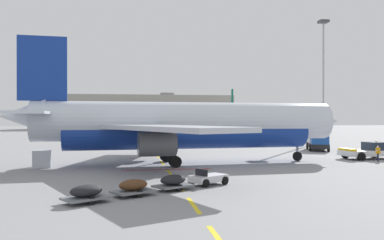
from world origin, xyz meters
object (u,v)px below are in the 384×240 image
(airliner_mid_left, at_px, (230,122))
(baggage_train, at_px, (154,184))
(uld_cargo_container, at_px, (42,159))
(pushback_tug, at_px, (370,151))
(catering_truck, at_px, (317,139))
(ground_crew_worker, at_px, (378,152))
(apron_light_mast_far, at_px, (323,66))
(airliner_foreground, at_px, (184,125))

(airliner_mid_left, height_order, baggage_train, airliner_mid_left)
(airliner_mid_left, height_order, uld_cargo_container, airliner_mid_left)
(pushback_tug, height_order, uld_cargo_container, pushback_tug)
(airliner_mid_left, xyz_separation_m, catering_truck, (-0.06, -51.69, -2.08))
(airliner_mid_left, bearing_deg, catering_truck, -90.07)
(baggage_train, xyz_separation_m, ground_crew_worker, (24.63, 14.77, 0.41))
(catering_truck, relative_size, baggage_train, 0.70)
(pushback_tug, distance_m, uld_cargo_container, 34.90)
(apron_light_mast_far, bearing_deg, airliner_mid_left, 111.11)
(pushback_tug, bearing_deg, baggage_train, -145.71)
(airliner_foreground, relative_size, airliner_mid_left, 1.07)
(ground_crew_worker, bearing_deg, apron_light_mast_far, 71.50)
(airliner_mid_left, relative_size, baggage_train, 3.09)
(airliner_foreground, bearing_deg, catering_truck, 34.47)
(pushback_tug, bearing_deg, airliner_foreground, -175.37)
(catering_truck, height_order, apron_light_mast_far, apron_light_mast_far)
(baggage_train, bearing_deg, uld_cargo_container, 123.26)
(airliner_mid_left, bearing_deg, apron_light_mast_far, -68.89)
(apron_light_mast_far, bearing_deg, baggage_train, -125.60)
(baggage_train, bearing_deg, ground_crew_worker, 30.95)
(airliner_mid_left, bearing_deg, baggage_train, -107.18)
(baggage_train, distance_m, ground_crew_worker, 28.72)
(airliner_foreground, height_order, uld_cargo_container, airliner_foreground)
(catering_truck, bearing_deg, airliner_foreground, -145.53)
(uld_cargo_container, bearing_deg, ground_crew_worker, 0.31)
(airliner_foreground, distance_m, uld_cargo_container, 13.84)
(apron_light_mast_far, bearing_deg, catering_truck, -118.61)
(catering_truck, bearing_deg, uld_cargo_container, -155.92)
(baggage_train, bearing_deg, pushback_tug, 34.29)
(ground_crew_worker, distance_m, uld_cargo_container, 34.20)
(airliner_mid_left, bearing_deg, airliner_foreground, -107.89)
(baggage_train, height_order, apron_light_mast_far, apron_light_mast_far)
(catering_truck, bearing_deg, apron_light_mast_far, 61.39)
(pushback_tug, height_order, catering_truck, catering_truck)
(uld_cargo_container, bearing_deg, baggage_train, -56.74)
(catering_truck, xyz_separation_m, ground_crew_worker, (-0.61, -15.37, -0.70))
(catering_truck, xyz_separation_m, uld_cargo_container, (-34.80, -15.55, -0.85))
(baggage_train, height_order, ground_crew_worker, ground_crew_worker)
(baggage_train, distance_m, apron_light_mast_far, 65.15)
(baggage_train, distance_m, uld_cargo_container, 17.44)
(airliner_foreground, distance_m, baggage_train, 16.32)
(pushback_tug, relative_size, airliner_mid_left, 0.19)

